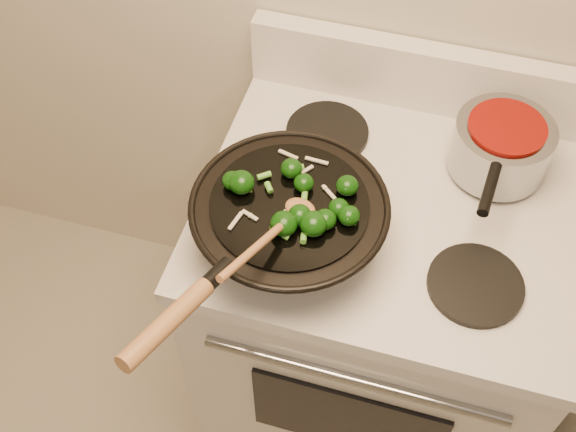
# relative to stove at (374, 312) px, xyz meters

# --- Properties ---
(stove) EXTENTS (0.78, 0.67, 1.08)m
(stove) POSITION_rel_stove_xyz_m (0.00, 0.00, 0.00)
(stove) COLOR white
(stove) RESTS_ON ground
(wok) EXTENTS (0.37, 0.60, 0.20)m
(wok) POSITION_rel_stove_xyz_m (-0.18, -0.16, 0.53)
(wok) COLOR black
(wok) RESTS_ON stove
(stirfry) EXTENTS (0.26, 0.21, 0.04)m
(stirfry) POSITION_rel_stove_xyz_m (-0.16, -0.16, 0.59)
(stirfry) COLOR #0C3508
(stirfry) RESTS_ON wok
(wooden_spoon) EXTENTS (0.11, 0.26, 0.09)m
(wooden_spoon) POSITION_rel_stove_xyz_m (-0.18, -0.23, 0.61)
(wooden_spoon) COLOR #9B673D
(wooden_spoon) RESTS_ON wok
(saucepan) EXTENTS (0.20, 0.32, 0.12)m
(saucepan) POSITION_rel_stove_xyz_m (0.18, 0.14, 0.52)
(saucepan) COLOR gray
(saucepan) RESTS_ON stove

